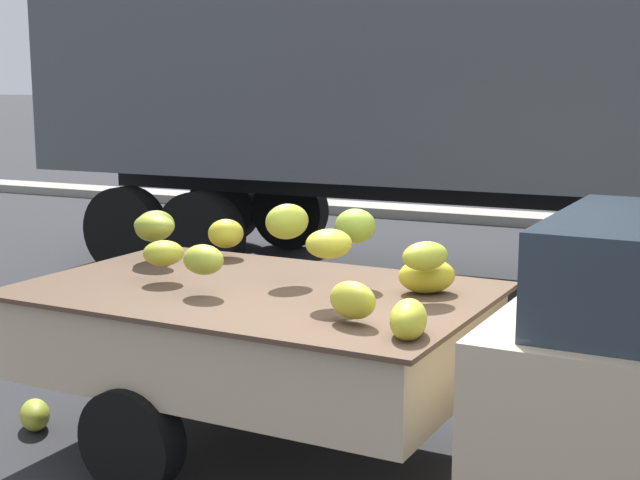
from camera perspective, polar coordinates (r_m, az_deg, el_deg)
name	(u,v)px	position (r m, az deg, el deg)	size (l,w,h in m)	color
curb_strip	(618,225)	(15.21, 18.30, 0.89)	(80.00, 0.80, 0.16)	gray
pickup_truck	(579,364)	(5.02, 16.01, -7.55)	(5.14, 2.08, 1.70)	#CCB793
semi_trailer	(526,64)	(10.44, 12.90, 10.75)	(12.02, 2.72, 3.95)	#4C5156
fallen_banana_bunch_near_tailgate	(35,415)	(6.62, -17.56, -10.48)	(0.36, 0.20, 0.20)	#9BA52C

